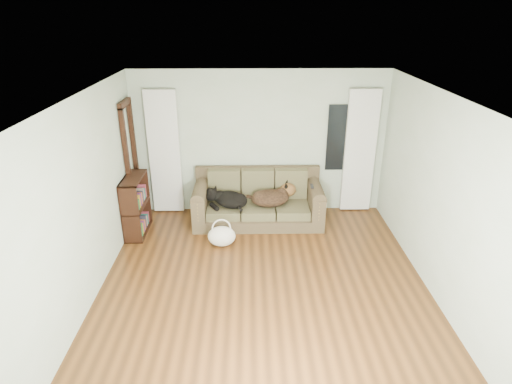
{
  "coord_description": "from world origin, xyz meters",
  "views": [
    {
      "loc": [
        -0.19,
        -4.87,
        3.56
      ],
      "look_at": [
        -0.08,
        1.6,
        0.74
      ],
      "focal_mm": 30.0,
      "sensor_mm": 36.0,
      "label": 1
    }
  ],
  "objects_px": {
    "dog_black_lab": "(228,199)",
    "tote_bag": "(222,236)",
    "bookshelf": "(136,206)",
    "dog_shepherd": "(272,197)",
    "sofa": "(258,198)"
  },
  "relations": [
    {
      "from": "sofa",
      "to": "dog_black_lab",
      "type": "bearing_deg",
      "value": -170.1
    },
    {
      "from": "bookshelf",
      "to": "dog_shepherd",
      "type": "bearing_deg",
      "value": 10.58
    },
    {
      "from": "dog_black_lab",
      "to": "tote_bag",
      "type": "height_order",
      "value": "dog_black_lab"
    },
    {
      "from": "dog_shepherd",
      "to": "tote_bag",
      "type": "bearing_deg",
      "value": 34.69
    },
    {
      "from": "dog_black_lab",
      "to": "tote_bag",
      "type": "relative_size",
      "value": 1.41
    },
    {
      "from": "tote_bag",
      "to": "dog_black_lab",
      "type": "bearing_deg",
      "value": 83.36
    },
    {
      "from": "sofa",
      "to": "tote_bag",
      "type": "distance_m",
      "value": 1.06
    },
    {
      "from": "dog_black_lab",
      "to": "dog_shepherd",
      "type": "relative_size",
      "value": 0.9
    },
    {
      "from": "tote_bag",
      "to": "sofa",
      "type": "bearing_deg",
      "value": 53.91
    },
    {
      "from": "dog_black_lab",
      "to": "dog_shepherd",
      "type": "distance_m",
      "value": 0.77
    },
    {
      "from": "dog_black_lab",
      "to": "tote_bag",
      "type": "xyz_separation_m",
      "value": [
        -0.09,
        -0.74,
        -0.32
      ]
    },
    {
      "from": "dog_black_lab",
      "to": "sofa",
      "type": "bearing_deg",
      "value": 44.48
    },
    {
      "from": "tote_bag",
      "to": "bookshelf",
      "type": "distance_m",
      "value": 1.56
    },
    {
      "from": "sofa",
      "to": "dog_shepherd",
      "type": "xyz_separation_m",
      "value": [
        0.25,
        -0.04,
        0.04
      ]
    },
    {
      "from": "sofa",
      "to": "bookshelf",
      "type": "xyz_separation_m",
      "value": [
        -2.05,
        -0.36,
        0.05
      ]
    }
  ]
}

